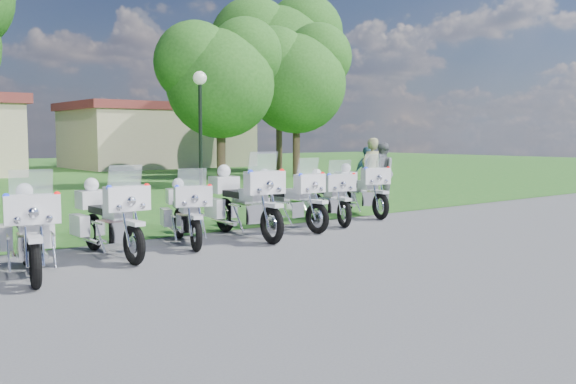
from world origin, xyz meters
TOP-DOWN VIEW (x-y plane):
  - ground at (0.00, 0.00)m, footprint 100.00×100.00m
  - motorcycle_1 at (-5.63, 1.15)m, footprint 1.09×2.32m
  - motorcycle_2 at (-4.14, 1.83)m, footprint 0.77×2.34m
  - motorcycle_3 at (-2.51, 2.14)m, footprint 1.12×2.10m
  - motorcycle_4 at (-1.18, 2.17)m, footprint 0.96×2.58m
  - motorcycle_5 at (0.20, 2.53)m, footprint 0.84×2.34m
  - motorcycle_6 at (1.59, 2.72)m, footprint 1.18×2.15m
  - motorcycle_7 at (3.17, 3.26)m, footprint 1.13×2.32m
  - lamp_post at (2.30, 9.73)m, footprint 0.44×0.44m
  - tree_2 at (5.64, 13.89)m, footprint 5.16×4.40m
  - tree_3 at (11.69, 16.49)m, footprint 5.74×4.90m
  - tree_4 at (14.50, 21.60)m, footprint 7.75×6.61m
  - building_east at (11.00, 30.00)m, footprint 11.44×7.28m
  - bystander_a at (5.42, 5.07)m, footprint 0.74×0.50m
  - bystander_b at (6.26, 5.42)m, footprint 1.10×1.11m
  - bystander_c at (6.28, 6.08)m, footprint 1.03×0.54m

SIDE VIEW (x-z plane):
  - ground at x=0.00m, z-range 0.00..0.00m
  - motorcycle_3 at x=-2.51m, z-range -0.12..1.34m
  - motorcycle_6 at x=1.59m, z-range -0.12..1.37m
  - motorcycle_5 at x=0.20m, z-range -0.13..1.44m
  - motorcycle_2 at x=-4.14m, z-range -0.13..1.44m
  - motorcycle_1 at x=-5.63m, z-range -0.13..1.45m
  - motorcycle_7 at x=3.17m, z-range -0.13..1.46m
  - motorcycle_4 at x=-1.18m, z-range -0.14..1.59m
  - bystander_c at x=6.28m, z-range 0.00..1.67m
  - bystander_b at x=6.26m, z-range 0.00..1.81m
  - bystander_a at x=5.42m, z-range 0.00..1.96m
  - building_east at x=11.00m, z-range 0.02..4.12m
  - lamp_post at x=2.30m, z-range 1.05..5.16m
  - tree_2 at x=5.64m, z-range 1.11..7.99m
  - tree_3 at x=11.69m, z-range 1.24..8.89m
  - tree_4 at x=14.50m, z-range 1.67..12.00m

